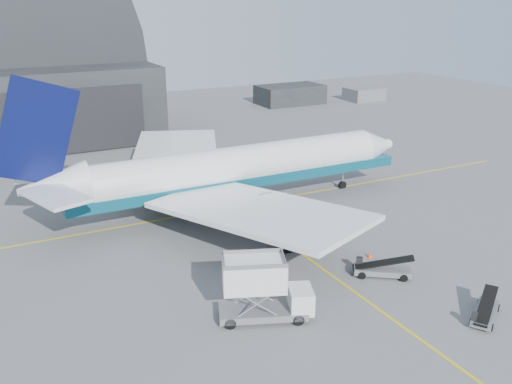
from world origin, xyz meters
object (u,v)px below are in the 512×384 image
belt_loader_b (382,269)px  pushback_tug (300,238)px  catering_truck (262,290)px  airliner (226,170)px  belt_loader_a (485,312)px

belt_loader_b → pushback_tug: bearing=144.1°
pushback_tug → belt_loader_b: 8.99m
catering_truck → pushback_tug: (9.28, 9.77, -1.62)m
airliner → catering_truck: size_ratio=6.32×
airliner → belt_loader_a: airliner is taller
catering_truck → belt_loader_b: size_ratio=1.53×
airliner → pushback_tug: (2.13, -12.01, -3.76)m
pushback_tug → belt_loader_b: bearing=-62.3°
pushback_tug → belt_loader_b: (2.88, -8.51, -0.17)m
airliner → belt_loader_a: bearing=-75.9°
catering_truck → belt_loader_a: (14.53, -7.58, -1.86)m
catering_truck → pushback_tug: bearing=68.2°
catering_truck → belt_loader_b: bearing=27.6°
pushback_tug → belt_loader_a: pushback_tug is taller
airliner → belt_loader_b: (5.01, -20.52, -3.93)m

